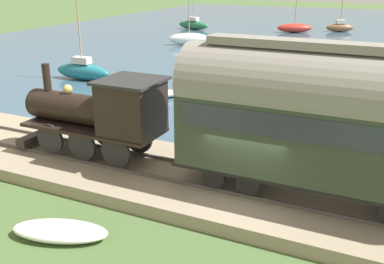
% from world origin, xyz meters
% --- Properties ---
extents(ground_plane, '(200.00, 200.00, 0.00)m').
position_xyz_m(ground_plane, '(0.00, 0.00, 0.00)').
color(ground_plane, '#476033').
extents(harbor_water, '(80.00, 80.00, 0.01)m').
position_xyz_m(harbor_water, '(43.43, 0.00, 0.00)').
color(harbor_water, '#38566B').
rests_on(harbor_water, ground).
extents(rail_embankment, '(5.00, 56.00, 0.57)m').
position_xyz_m(rail_embankment, '(0.63, 0.00, 0.22)').
color(rail_embankment, gray).
rests_on(rail_embankment, ground).
extents(steam_locomotive, '(2.12, 5.95, 3.28)m').
position_xyz_m(steam_locomotive, '(0.63, 5.81, 2.30)').
color(steam_locomotive, black).
rests_on(steam_locomotive, rail_embankment).
extents(passenger_coach, '(2.36, 9.24, 4.75)m').
position_xyz_m(passenger_coach, '(0.63, -2.14, 3.19)').
color(passenger_coach, black).
rests_on(passenger_coach, rail_embankment).
extents(sailboat_brown, '(2.50, 3.54, 7.57)m').
position_xyz_m(sailboat_brown, '(46.30, 3.70, 0.61)').
color(sailboat_brown, brown).
rests_on(sailboat_brown, harbor_water).
extents(sailboat_green, '(2.14, 4.69, 6.08)m').
position_xyz_m(sailboat_green, '(40.70, 20.95, 0.63)').
color(sailboat_green, '#236B42').
rests_on(sailboat_green, harbor_water).
extents(sailboat_white, '(2.95, 4.20, 9.08)m').
position_xyz_m(sailboat_white, '(29.08, 15.96, 0.67)').
color(sailboat_white, white).
rests_on(sailboat_white, harbor_water).
extents(sailboat_red, '(3.28, 4.52, 9.10)m').
position_xyz_m(sailboat_red, '(43.28, 8.58, 0.60)').
color(sailboat_red, '#B72D23').
rests_on(sailboat_red, harbor_water).
extents(sailboat_teal, '(1.25, 4.20, 6.14)m').
position_xyz_m(sailboat_teal, '(12.16, 15.99, 0.65)').
color(sailboat_teal, '#1E707A').
rests_on(sailboat_teal, harbor_water).
extents(rowboat_far_out, '(2.02, 2.45, 0.53)m').
position_xyz_m(rowboat_far_out, '(9.01, -2.10, 0.27)').
color(rowboat_far_out, silver).
rests_on(rowboat_far_out, harbor_water).
extents(rowboat_near_shore, '(2.42, 2.43, 0.45)m').
position_xyz_m(rowboat_near_shore, '(10.43, 8.79, 0.23)').
color(rowboat_near_shore, '#B7B2A3').
rests_on(rowboat_near_shore, harbor_water).
extents(beached_dinghy, '(1.88, 3.00, 0.44)m').
position_xyz_m(beached_dinghy, '(-3.83, 4.22, 0.22)').
color(beached_dinghy, silver).
rests_on(beached_dinghy, ground).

